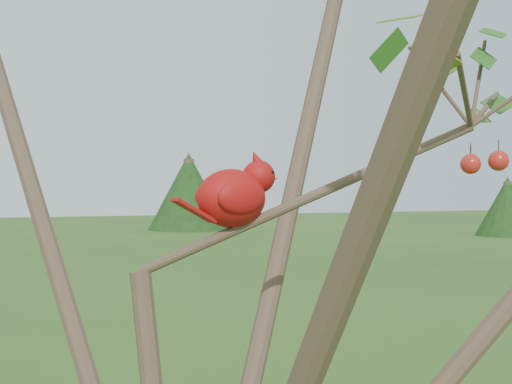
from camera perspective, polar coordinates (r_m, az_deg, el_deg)
crabapple_tree at (r=1.08m, az=-4.37°, el=1.99°), size 2.35×2.05×2.95m
cardinal at (r=1.21m, az=-1.70°, el=-0.24°), size 0.21×0.13×0.14m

